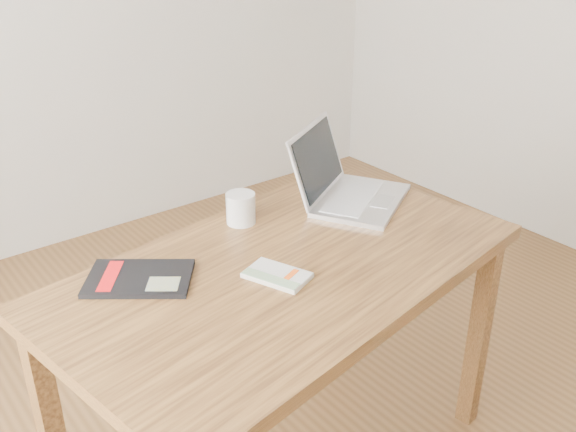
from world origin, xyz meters
TOP-DOWN VIEW (x-y plane):
  - room at (-0.07, 0.00)m, footprint 4.04×4.04m
  - desk at (-0.05, 0.07)m, footprint 1.37×0.92m
  - white_guidebook at (-0.12, 0.03)m, footprint 0.15×0.19m
  - black_guidebook at (-0.41, 0.23)m, footprint 0.31×0.30m
  - laptop at (0.34, 0.28)m, footprint 0.45×0.44m
  - coffee_mug at (-0.01, 0.35)m, footprint 0.12×0.09m

SIDE VIEW (x-z plane):
  - desk at x=-0.05m, z-range 0.29..1.04m
  - white_guidebook at x=-0.12m, z-range 0.75..0.76m
  - black_guidebook at x=-0.41m, z-range 0.75..0.76m
  - coffee_mug at x=-0.01m, z-range 0.75..0.85m
  - laptop at x=0.34m, z-range 0.68..0.92m
  - room at x=-0.07m, z-range 0.01..2.71m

